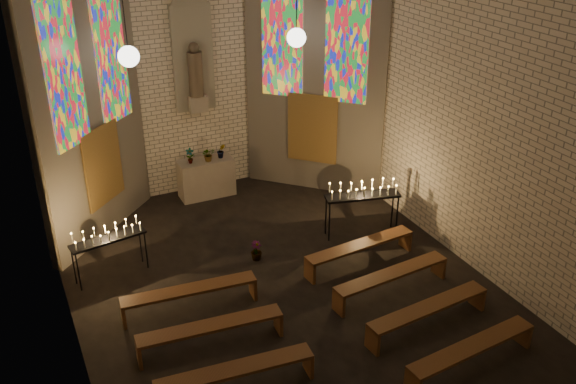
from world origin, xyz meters
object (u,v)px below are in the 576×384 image
object	(u,v)px
aisle_flower_pot	(256,251)
votive_stand_left	(107,235)
altar	(206,178)
votive_stand_right	(363,192)

from	to	relation	value
aisle_flower_pot	votive_stand_left	bearing A→B (deg)	166.29
aisle_flower_pot	altar	bearing A→B (deg)	89.16
votive_stand_right	votive_stand_left	bearing A→B (deg)	-173.31
aisle_flower_pot	votive_stand_left	xyz separation A→B (m)	(-2.95, 0.72, 0.75)
altar	votive_stand_right	distance (m)	4.32
altar	votive_stand_left	xyz separation A→B (m)	(-3.00, -2.68, 0.47)
altar	aisle_flower_pot	bearing A→B (deg)	-90.84
aisle_flower_pot	votive_stand_right	xyz separation A→B (m)	(2.63, -0.02, 0.86)
altar	votive_stand_left	distance (m)	4.05
aisle_flower_pot	votive_stand_left	size ratio (longest dim) A/B	0.28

